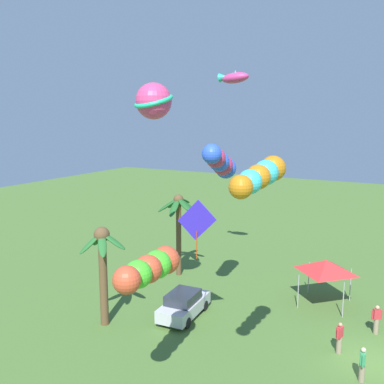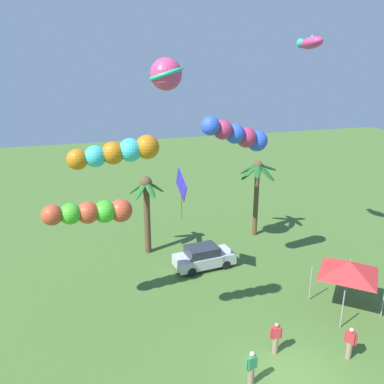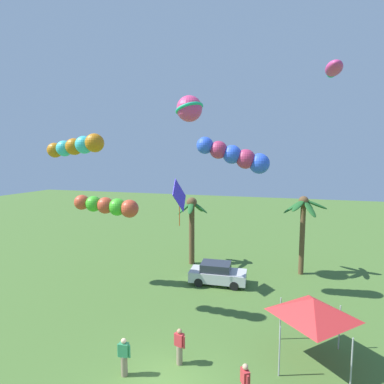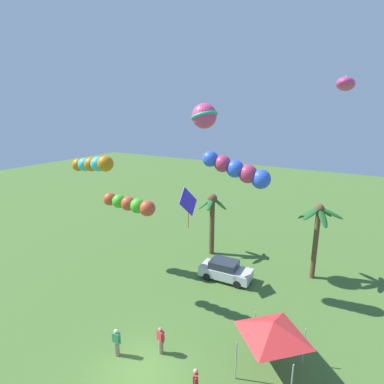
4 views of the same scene
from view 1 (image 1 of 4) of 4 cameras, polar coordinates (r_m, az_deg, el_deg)
ground_plane at (r=23.34m, az=23.05°, el=-20.16°), size 120.00×120.00×0.00m
palm_tree_0 at (r=30.84m, az=-1.78°, el=-3.11°), size 3.19×3.03×5.98m
palm_tree_1 at (r=24.05m, az=-11.77°, el=-8.43°), size 2.59×2.70×5.59m
parked_car_0 at (r=25.59m, az=-1.10°, el=-14.68°), size 4.00×1.94×1.51m
spectator_0 at (r=25.69m, az=23.31°, el=-15.27°), size 0.39×0.49×1.59m
spectator_1 at (r=21.39m, az=21.70°, el=-20.49°), size 0.55×0.28×1.59m
spectator_2 at (r=23.19m, az=18.99°, el=-17.81°), size 0.53×0.32×1.59m
festival_tent at (r=27.71m, az=17.38°, el=-9.37°), size 2.86×2.86×2.85m
kite_tube_0 at (r=23.93m, az=3.76°, el=3.95°), size 4.37×1.79×2.24m
kite_tube_1 at (r=17.07m, az=-5.54°, el=-9.99°), size 4.45×1.61×1.47m
kite_tube_2 at (r=15.09m, az=9.04°, el=2.14°), size 3.51×1.07×1.21m
kite_diamond_3 at (r=21.11m, az=0.64°, el=-3.89°), size 0.44×2.20×3.05m
kite_fish_4 at (r=29.54m, az=5.55°, el=14.89°), size 0.97×2.16×0.93m
kite_ball_5 at (r=21.67m, az=-5.12°, el=11.94°), size 2.51×2.52×1.80m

